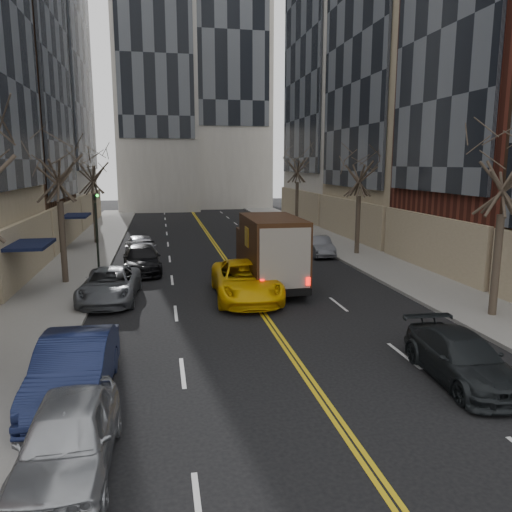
{
  "coord_description": "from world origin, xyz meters",
  "views": [
    {
      "loc": [
        -3.98,
        -5.89,
        6.04
      ],
      "look_at": [
        -0.09,
        14.36,
        2.2
      ],
      "focal_mm": 35.0,
      "sensor_mm": 36.0,
      "label": 1
    }
  ],
  "objects_px": {
    "taxi": "(246,281)",
    "ups_truck": "(270,252)",
    "observer_sedan": "(462,358)",
    "pedestrian": "(274,282)"
  },
  "relations": [
    {
      "from": "taxi",
      "to": "ups_truck",
      "type": "bearing_deg",
      "value": 51.11
    },
    {
      "from": "taxi",
      "to": "observer_sedan",
      "type": "bearing_deg",
      "value": -62.98
    },
    {
      "from": "observer_sedan",
      "to": "pedestrian",
      "type": "xyz_separation_m",
      "value": [
        -3.33,
        9.03,
        0.21
      ]
    },
    {
      "from": "observer_sedan",
      "to": "taxi",
      "type": "xyz_separation_m",
      "value": [
        -4.5,
        9.68,
        0.18
      ]
    },
    {
      "from": "ups_truck",
      "to": "taxi",
      "type": "distance_m",
      "value": 2.48
    },
    {
      "from": "ups_truck",
      "to": "pedestrian",
      "type": "distance_m",
      "value": 2.57
    },
    {
      "from": "taxi",
      "to": "pedestrian",
      "type": "height_order",
      "value": "pedestrian"
    },
    {
      "from": "observer_sedan",
      "to": "pedestrian",
      "type": "bearing_deg",
      "value": 113.53
    },
    {
      "from": "ups_truck",
      "to": "pedestrian",
      "type": "bearing_deg",
      "value": -97.5
    },
    {
      "from": "pedestrian",
      "to": "ups_truck",
      "type": "bearing_deg",
      "value": -31.28
    }
  ]
}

